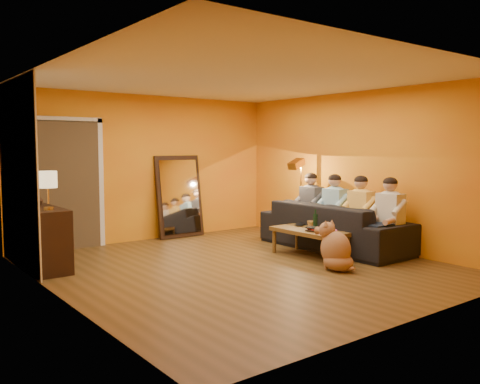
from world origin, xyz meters
TOP-DOWN VIEW (x-y plane):
  - room_shell at (0.00, 0.37)m, footprint 5.00×5.50m
  - white_accent at (-2.48, 1.75)m, footprint 0.02×1.90m
  - doorway_recess at (-1.50, 2.83)m, footprint 1.06×0.30m
  - door_jamb_left at (-2.07, 2.71)m, footprint 0.08×0.06m
  - door_jamb_right at (-0.93, 2.71)m, footprint 0.08×0.06m
  - door_header at (-1.50, 2.71)m, footprint 1.22×0.06m
  - mirror_frame at (0.55, 2.63)m, footprint 0.92×0.27m
  - mirror_glass at (0.55, 2.59)m, footprint 0.78×0.21m
  - sideboard at (-2.24, 1.55)m, footprint 0.44×1.18m
  - table_lamp at (-2.24, 1.25)m, footprint 0.24×0.24m
  - sofa at (2.00, 0.11)m, footprint 2.60×1.01m
  - coffee_table at (1.26, -0.09)m, footprint 0.63×1.22m
  - floor_lamp at (2.06, 0.94)m, footprint 0.33×0.28m
  - dog at (0.91, -0.91)m, footprint 0.58×0.68m
  - person_far_left at (2.13, -0.89)m, footprint 0.70×0.44m
  - person_mid_left at (2.13, -0.34)m, footprint 0.70×0.44m
  - person_mid_right at (2.13, 0.21)m, footprint 0.70×0.44m
  - person_far_right at (2.13, 0.76)m, footprint 0.70×0.44m
  - fruit_bowl at (1.16, -0.54)m, footprint 0.26×0.26m
  - wine_bottle at (1.31, -0.14)m, footprint 0.07×0.07m
  - tumbler at (1.38, 0.03)m, footprint 0.14×0.14m
  - laptop at (1.44, 0.26)m, footprint 0.38×0.34m
  - book_lower at (1.08, -0.29)m, footprint 0.23×0.28m
  - book_mid at (1.09, -0.28)m, footprint 0.23×0.29m
  - book_upper at (1.08, -0.30)m, footprint 0.23×0.28m
  - vase at (-2.24, 1.80)m, footprint 0.18×0.18m
  - flowers at (-2.24, 1.80)m, footprint 0.17×0.17m

SIDE VIEW (x-z plane):
  - coffee_table at x=1.26m, z-range 0.00..0.42m
  - dog at x=0.91m, z-range 0.00..0.68m
  - sofa at x=2.00m, z-range 0.00..0.76m
  - sideboard at x=-2.24m, z-range 0.00..0.85m
  - book_lower at x=1.08m, z-range 0.42..0.44m
  - laptop at x=1.44m, z-range 0.42..0.44m
  - book_mid at x=1.09m, z-range 0.44..0.46m
  - tumbler at x=1.38m, z-range 0.42..0.52m
  - book_upper at x=1.08m, z-range 0.46..0.49m
  - fruit_bowl at x=1.16m, z-range 0.42..0.58m
  - wine_bottle at x=1.31m, z-range 0.42..0.73m
  - person_far_left at x=2.13m, z-range 0.00..1.22m
  - person_mid_left at x=2.13m, z-range 0.00..1.22m
  - person_mid_right at x=2.13m, z-range 0.00..1.22m
  - person_far_right at x=2.13m, z-range 0.00..1.22m
  - floor_lamp at x=2.06m, z-range 0.00..1.44m
  - mirror_frame at x=0.55m, z-range 0.00..1.52m
  - mirror_glass at x=0.55m, z-range 0.09..1.43m
  - vase at x=-2.24m, z-range 0.85..1.03m
  - doorway_recess at x=-1.50m, z-range 0.00..2.10m
  - door_jamb_left at x=-2.07m, z-range -0.05..2.15m
  - door_jamb_right at x=-0.93m, z-range -0.05..2.15m
  - table_lamp at x=-2.24m, z-range 0.85..1.36m
  - flowers at x=-2.24m, z-range 0.97..1.45m
  - room_shell at x=0.00m, z-range 0.00..2.60m
  - white_accent at x=-2.48m, z-range 0.01..2.59m
  - door_header at x=-1.50m, z-range 2.08..2.16m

